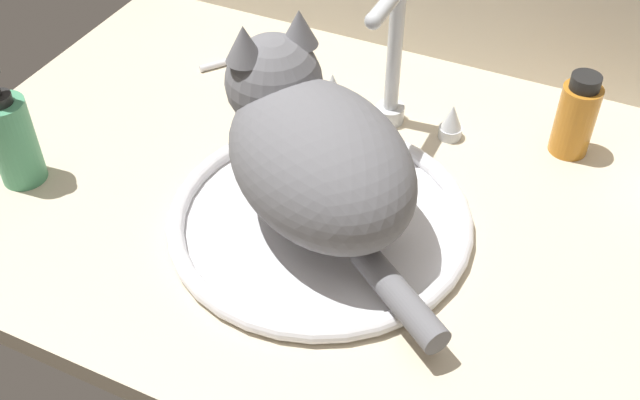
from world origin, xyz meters
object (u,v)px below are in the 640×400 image
faucet (391,73)px  cat (310,146)px  amber_bottle (576,117)px  sink_basin (320,219)px  soap_pump_bottle (13,139)px  toothbrush (255,53)px

faucet → cat: cat is taller
amber_bottle → cat: bearing=-135.1°
sink_basin → cat: cat is taller
cat → amber_bottle: (25.85, 25.72, -5.01)cm
soap_pump_bottle → sink_basin: bearing=12.3°
faucet → soap_pump_bottle: bearing=-141.4°
faucet → toothbrush: (-24.96, 7.38, -7.81)cm
faucet → soap_pump_bottle: faucet is taller
sink_basin → amber_bottle: amber_bottle is taller
sink_basin → faucet: (-0.00, 22.12, 7.52)cm
sink_basin → soap_pump_bottle: 39.31cm
amber_bottle → toothbrush: 49.26cm
soap_pump_bottle → amber_bottle: 71.39cm
faucet → cat: bearing=-95.1°
sink_basin → soap_pump_bottle: bearing=-167.7°
cat → amber_bottle: size_ratio=3.12×
cat → soap_pump_bottle: bearing=-165.1°
soap_pump_bottle → toothbrush: (13.09, 37.80, -5.72)cm
cat → toothbrush: 37.77cm
sink_basin → cat: (-1.85, 1.30, 9.60)cm
cat → soap_pump_bottle: size_ratio=2.13×
amber_bottle → sink_basin: bearing=-131.6°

